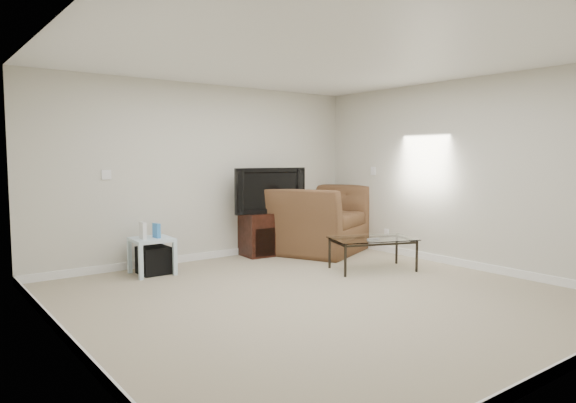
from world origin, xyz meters
TOP-DOWN VIEW (x-y plane):
  - floor at (0.00, 0.00)m, footprint 5.00×5.00m
  - ceiling at (0.00, 0.00)m, footprint 5.00×5.00m
  - wall_back at (0.00, 2.50)m, footprint 5.00×0.02m
  - wall_left at (-2.50, 0.00)m, footprint 0.02×5.00m
  - wall_right at (2.50, 0.00)m, footprint 0.02×5.00m
  - plate_back at (-1.40, 2.49)m, footprint 0.12×0.02m
  - plate_right_switch at (2.49, 1.60)m, footprint 0.02×0.09m
  - plate_right_outlet at (2.49, 1.30)m, footprint 0.02×0.08m
  - tv_stand at (0.90, 2.28)m, footprint 0.81×0.59m
  - dvd_player at (0.90, 2.24)m, footprint 0.41×0.31m
  - television at (0.90, 2.25)m, footprint 1.10×0.32m
  - side_table at (-1.00, 2.05)m, footprint 0.50×0.50m
  - subwoofer at (-0.97, 2.07)m, footprint 0.36×0.36m
  - game_console at (-1.12, 2.04)m, footprint 0.06×0.16m
  - game_case at (-0.94, 2.03)m, footprint 0.06×0.14m
  - recliner at (1.67, 2.05)m, footprint 1.84×1.57m
  - coffee_table at (1.39, 0.55)m, footprint 1.21×0.93m
  - remote at (1.30, 0.45)m, footprint 0.17×0.07m

SIDE VIEW (x-z plane):
  - floor at x=0.00m, z-range 0.00..0.00m
  - subwoofer at x=-0.97m, z-range -0.02..0.34m
  - coffee_table at x=1.39m, z-range 0.00..0.42m
  - side_table at x=-1.00m, z-range 0.00..0.46m
  - plate_right_outlet at x=2.49m, z-range 0.24..0.36m
  - tv_stand at x=0.90m, z-range 0.00..0.64m
  - remote at x=1.30m, z-range 0.42..0.44m
  - dvd_player at x=0.90m, z-range 0.51..0.56m
  - game_case at x=-0.94m, z-range 0.46..0.64m
  - game_console at x=-1.12m, z-range 0.46..0.67m
  - recliner at x=1.67m, z-range 0.00..1.36m
  - television at x=0.90m, z-range 0.64..1.31m
  - wall_back at x=0.00m, z-range 0.00..2.50m
  - wall_left at x=-2.50m, z-range 0.00..2.50m
  - wall_right at x=2.50m, z-range 0.00..2.50m
  - plate_back at x=-1.40m, z-range 1.19..1.31m
  - plate_right_switch at x=2.49m, z-range 1.19..1.31m
  - ceiling at x=0.00m, z-range 2.50..2.50m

